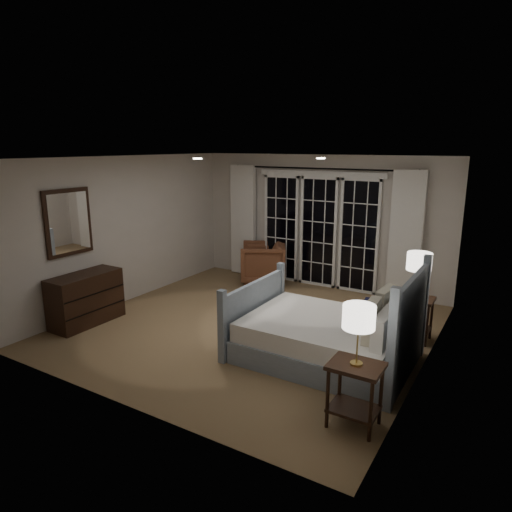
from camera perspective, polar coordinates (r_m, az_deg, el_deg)
The scene contains 20 objects.
floor at distance 6.98m, azimuth -0.70°, elevation -8.81°, with size 5.00×5.00×0.00m, color brown.
ceiling at distance 6.44m, azimuth -0.76°, elevation 12.18°, with size 5.00×5.00×0.00m, color silver.
wall_left at distance 8.17m, azimuth -15.81°, elevation 3.18°, with size 0.02×5.00×2.50m, color beige.
wall_right at distance 5.73m, azimuth 21.06°, elevation -1.63°, with size 0.02×5.00×2.50m, color beige.
wall_back at distance 8.78m, azimuth 7.93°, elevation 4.28°, with size 5.00×0.02×2.50m, color beige.
wall_front at distance 4.74m, azimuth -16.94°, elevation -4.42°, with size 5.00×0.02×2.50m, color beige.
french_doors at distance 8.77m, azimuth 7.79°, elevation 3.21°, with size 2.50×0.04×2.20m.
curtain_rod at distance 8.58m, azimuth 7.89°, elevation 10.79°, with size 0.03×0.03×3.50m, color black.
curtain_left at distance 9.46m, azimuth -1.62°, elevation 4.47°, with size 0.55×0.10×2.25m, color silver.
curtain_right at distance 8.19m, azimuth 18.23°, elevation 2.31°, with size 0.55×0.10×2.25m, color silver.
downlight_a at distance 6.61m, azimuth 8.11°, elevation 12.00°, with size 0.12×0.12×0.01m, color white.
downlight_b at distance 6.46m, azimuth -7.31°, elevation 11.98°, with size 0.12×0.12×0.01m, color white.
bed at distance 5.94m, azimuth 9.10°, elevation -9.86°, with size 2.14×1.53×1.24m.
nightstand_left at distance 4.64m, azimuth 12.27°, elevation -15.55°, with size 0.50×0.40×0.65m.
nightstand_right at distance 6.77m, azimuth 19.23°, elevation -6.63°, with size 0.48×0.38×0.62m.
lamp_left at distance 4.35m, azimuth 12.74°, elevation -7.52°, with size 0.31×0.31×0.59m.
lamp_right at distance 6.56m, azimuth 19.73°, elevation -0.69°, with size 0.33×0.33×0.64m.
armchair at distance 9.05m, azimuth 0.88°, elevation -0.84°, with size 0.84×0.87×0.79m, color brown.
dresser at distance 7.45m, azimuth -20.50°, elevation -5.03°, with size 0.47×1.11×0.78m.
mirror at distance 7.36m, azimuth -22.41°, elevation 3.91°, with size 0.05×0.85×1.00m.
Camera 1 is at (3.40, -5.47, 2.68)m, focal length 32.00 mm.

